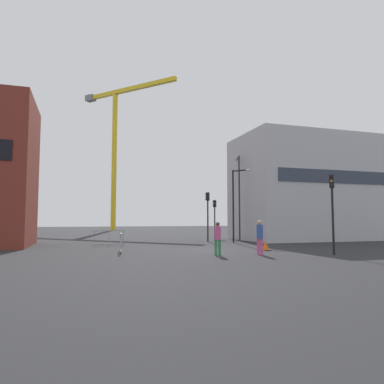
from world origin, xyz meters
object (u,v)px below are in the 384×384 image
pedestrian_waiting (260,234)px  traffic_light_near (332,201)px  streetlamp_tall (239,191)px  construction_crane (117,135)px  traffic_light_corner (215,213)px  streetlamp_short (236,199)px  pedestrian_walking (218,236)px  traffic_light_verge (208,209)px  traffic_cone_on_verge (266,246)px

pedestrian_waiting → traffic_light_near: bearing=-18.5°
traffic_light_near → streetlamp_tall: bearing=87.6°
streetlamp_tall → traffic_light_near: (-0.55, -12.85, -1.57)m
streetlamp_tall → traffic_light_near: 12.96m
construction_crane → traffic_light_corner: size_ratio=6.74×
streetlamp_short → pedestrian_waiting: bearing=-107.1°
streetlamp_short → traffic_light_corner: (0.75, 6.72, -1.00)m
construction_crane → traffic_light_near: size_ratio=6.05×
construction_crane → pedestrian_walking: construction_crane is taller
streetlamp_tall → traffic_light_corner: bearing=97.0°
streetlamp_short → traffic_light_verge: 2.73m
construction_crane → streetlamp_tall: 38.48m
streetlamp_tall → traffic_light_verge: streetlamp_tall is taller
traffic_light_near → pedestrian_walking: (-5.95, 1.53, -1.82)m
construction_crane → traffic_light_verge: construction_crane is taller
pedestrian_waiting → traffic_cone_on_verge: 2.87m
pedestrian_waiting → traffic_light_corner: bearing=77.2°
streetlamp_short → traffic_light_near: (0.77, -10.68, -0.74)m
streetlamp_tall → pedestrian_walking: 13.49m
traffic_light_corner → traffic_cone_on_verge: bearing=-98.5°
traffic_light_corner → pedestrian_walking: 17.02m
streetlamp_tall → traffic_light_verge: 3.42m
streetlamp_short → traffic_light_corner: streetlamp_short is taller
traffic_cone_on_verge → streetlamp_short: bearing=79.6°
traffic_light_verge → pedestrian_walking: (-3.49, -11.15, -1.79)m
construction_crane → streetlamp_short: construction_crane is taller
streetlamp_tall → streetlamp_short: bearing=-121.3°
construction_crane → traffic_cone_on_verge: construction_crane is taller
streetlamp_tall → pedestrian_waiting: 12.80m
streetlamp_short → pedestrian_waiting: 10.20m
traffic_light_corner → streetlamp_tall: bearing=-83.0°
streetlamp_tall → traffic_light_corner: streetlamp_tall is taller
construction_crane → traffic_light_near: bearing=-81.9°
streetlamp_short → traffic_light_corner: size_ratio=1.56×
traffic_light_corner → pedestrian_waiting: size_ratio=2.08×
traffic_light_near → traffic_light_corner: bearing=90.0°
traffic_light_near → traffic_cone_on_verge: size_ratio=7.28×
streetlamp_tall → streetlamp_short: size_ratio=1.27×
pedestrian_walking → pedestrian_waiting: (2.28, -0.30, 0.06)m
traffic_light_verge → traffic_cone_on_verge: traffic_light_verge is taller
streetlamp_tall → traffic_light_near: bearing=-92.4°
traffic_light_verge → pedestrian_waiting: size_ratio=2.29×
streetlamp_short → construction_crane: bearing=99.2°
traffic_light_verge → pedestrian_waiting: 11.64m
construction_crane → traffic_light_near: 50.93m
streetlamp_short → pedestrian_walking: bearing=-119.5°
traffic_light_near → traffic_cone_on_verge: (-2.10, 3.48, -2.56)m
traffic_light_corner → pedestrian_waiting: bearing=-102.8°
traffic_light_near → pedestrian_waiting: traffic_light_near is taller
traffic_light_verge → traffic_cone_on_verge: size_ratio=7.18×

